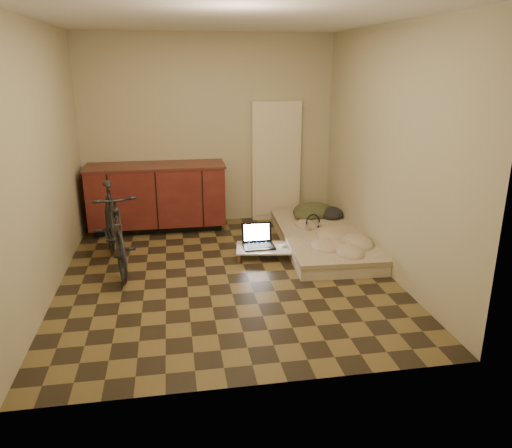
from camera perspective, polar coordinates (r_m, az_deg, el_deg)
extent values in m
cube|color=brown|center=(5.50, -3.38, -5.75)|extent=(3.50, 4.00, 0.00)
cube|color=silver|center=(5.05, -3.96, 22.37)|extent=(3.50, 4.00, 0.00)
cube|color=#C0B793|center=(7.09, -5.42, 10.53)|extent=(3.50, 0.00, 2.60)
cube|color=#C0B793|center=(3.19, 0.25, 1.37)|extent=(3.50, 0.00, 2.60)
cube|color=#C0B793|center=(5.23, -23.18, 6.52)|extent=(0.00, 4.00, 2.60)
cube|color=#C0B793|center=(5.58, 14.72, 8.01)|extent=(0.00, 4.00, 2.60)
cube|color=black|center=(7.09, -11.01, -0.10)|extent=(1.70, 0.48, 0.10)
cube|color=#4F1816|center=(6.93, -11.23, 3.26)|extent=(1.80, 0.60, 0.78)
cube|color=#53251E|center=(6.84, -11.44, 6.54)|extent=(1.84, 0.62, 0.03)
cube|color=beige|center=(7.23, 2.30, 7.13)|extent=(0.70, 0.10, 1.70)
imported|color=black|center=(5.72, -15.98, 0.06)|extent=(0.81, 1.66, 1.03)
cube|color=beige|center=(6.36, 7.62, -1.89)|extent=(1.09, 2.13, 0.13)
cube|color=beige|center=(6.33, 7.66, -1.12)|extent=(1.11, 2.15, 0.05)
cube|color=brown|center=(5.79, -1.98, -3.94)|extent=(0.04, 0.04, 0.09)
cube|color=brown|center=(6.15, -1.90, -2.62)|extent=(0.04, 0.04, 0.09)
cube|color=brown|center=(5.81, 4.16, -3.91)|extent=(0.04, 0.04, 0.09)
cube|color=brown|center=(6.17, 3.88, -2.60)|extent=(0.04, 0.04, 0.09)
cube|color=silver|center=(5.95, 1.05, -2.75)|extent=(0.74, 0.54, 0.02)
cube|color=black|center=(5.94, 0.34, -2.58)|extent=(0.37, 0.26, 0.02)
cube|color=black|center=(6.05, 0.06, -0.94)|extent=(0.37, 0.07, 0.23)
cube|color=white|center=(6.05, 0.06, -0.94)|extent=(0.31, 0.06, 0.19)
ellipsoid|color=white|center=(5.96, 3.18, -2.44)|extent=(0.12, 0.13, 0.04)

